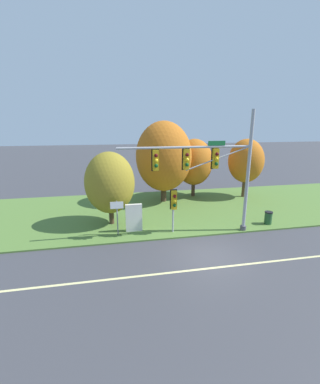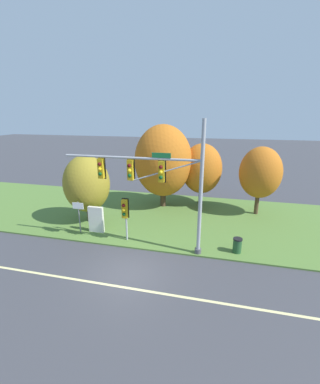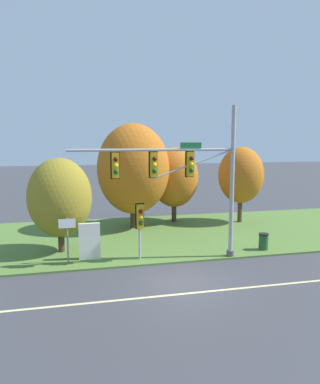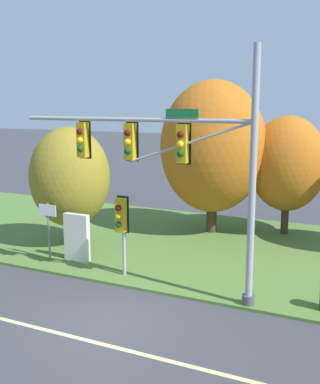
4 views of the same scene
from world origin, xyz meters
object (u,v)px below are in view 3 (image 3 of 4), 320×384
Objects in this scene: traffic_signal_mast at (186,173)px; trash_bin at (263,241)px; tree_mid_verge at (241,175)px; info_kiosk at (89,241)px; pedestrian_signal_near_kerb at (140,220)px; route_sign_post at (67,233)px; tree_left_of_mast at (133,169)px; tree_behind_signpost at (174,177)px; tree_nearest_road at (60,198)px.

traffic_signal_mast reaches higher than trash_bin.
traffic_signal_mast is 1.51× the size of tree_mid_verge.
info_kiosk is at bearing 165.51° from traffic_signal_mast.
pedestrian_signal_near_kerb reaches higher than route_sign_post.
route_sign_post is (-5.90, 0.87, -3.01)m from traffic_signal_mast.
traffic_signal_mast is 3.72× the size of route_sign_post.
info_kiosk is (-11.50, -6.40, -2.61)m from tree_mid_verge.
pedestrian_signal_near_kerb is at bearing -6.85° from route_sign_post.
tree_left_of_mast is at bearing 83.32° from pedestrian_signal_near_kerb.
traffic_signal_mast is at bearing -101.89° from tree_behind_signpost.
tree_nearest_road is at bearing 100.33° from route_sign_post.
tree_mid_verge is (4.82, -1.26, 0.17)m from tree_behind_signpost.
tree_mid_verge reaches higher than trash_bin.
traffic_signal_mast is 3.34m from pedestrian_signal_near_kerb.
tree_mid_verge reaches higher than tree_behind_signpost.
tree_behind_signpost is at bearing 63.95° from pedestrian_signal_near_kerb.
tree_mid_verge is 13.42m from info_kiosk.
tree_left_of_mast is at bearing 179.78° from tree_mid_verge.
tree_left_of_mast is 7.86× the size of trash_bin.
pedestrian_signal_near_kerb is 0.52× the size of tree_mid_verge.
pedestrian_signal_near_kerb is 0.52× the size of tree_behind_signpost.
tree_mid_verge is at bearing -0.22° from tree_left_of_mast.
tree_left_of_mast is 3.59m from tree_behind_signpost.
tree_left_of_mast is at bearing 62.22° from info_kiosk.
traffic_signal_mast is 9.17m from tree_behind_signpost.
route_sign_post reaches higher than trash_bin.
tree_behind_signpost is at bearing 48.90° from info_kiosk.
tree_nearest_road is at bearing -135.58° from tree_left_of_mast.
tree_left_of_mast is at bearing 100.45° from traffic_signal_mast.
pedestrian_signal_near_kerb is 3.19× the size of trash_bin.
tree_behind_signpost is 4.98m from tree_mid_verge.
tree_nearest_road is 0.92× the size of tree_behind_signpost.
pedestrian_signal_near_kerb is 3.71m from route_sign_post.
tree_behind_signpost reaches higher than route_sign_post.
info_kiosk is (-6.68, -7.66, -2.45)m from tree_behind_signpost.
route_sign_post is at bearing -123.40° from tree_left_of_mast.
trash_bin is at bearing -48.19° from tree_left_of_mast.
tree_nearest_road is 5.62× the size of trash_bin.
trash_bin is at bearing 7.76° from traffic_signal_mast.
pedestrian_signal_near_kerb is 9.51m from tree_behind_signpost.
route_sign_post is 10.82m from trash_bin.
tree_nearest_road is 11.65m from trash_bin.
traffic_signal_mast reaches higher than tree_mid_verge.
traffic_signal_mast is at bearing -172.24° from trash_bin.
trash_bin is (9.66, -0.58, -0.47)m from info_kiosk.
tree_nearest_road is at bearing 131.34° from info_kiosk.
info_kiosk is at bearing -131.10° from tree_behind_signpost.
trash_bin is (6.27, -7.02, -3.69)m from tree_left_of_mast.
traffic_signal_mast is 10.21m from tree_mid_verge.
trash_bin is at bearing 1.83° from pedestrian_signal_near_kerb.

